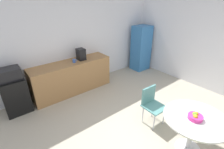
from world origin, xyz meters
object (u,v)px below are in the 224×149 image
round_table (194,124)px  chair_teal (151,101)px  fruit_bowl (195,116)px  coffee_maker (81,54)px  microwave (9,74)px  locker_cabinet (141,48)px  mug_white (74,61)px  mini_fridge (15,95)px

round_table → chair_teal: size_ratio=1.25×
fruit_bowl → coffee_maker: (-0.30, 3.19, 0.29)m
microwave → coffee_maker: size_ratio=1.50×
locker_cabinet → fruit_bowl: 3.75m
fruit_bowl → mug_white: 3.17m
microwave → mug_white: microwave is taller
round_table → mug_white: (-0.61, 3.12, 0.36)m
microwave → mug_white: 1.55m
mini_fridge → locker_cabinet: (4.22, -0.10, 0.38)m
microwave → coffee_maker: coffee_maker is taller
locker_cabinet → fruit_bowl: locker_cabinet is taller
locker_cabinet → chair_teal: size_ratio=1.94×
chair_teal → mug_white: bearing=106.5°
locker_cabinet → mug_white: size_ratio=12.49×
fruit_bowl → coffee_maker: coffee_maker is taller
coffee_maker → mini_fridge: bearing=180.0°
chair_teal → round_table: bearing=-92.5°
microwave → locker_cabinet: locker_cabinet is taller
microwave → fruit_bowl: (2.11, -3.19, -0.21)m
microwave → chair_teal: size_ratio=0.58×
microwave → mini_fridge: bearing=0.0°
locker_cabinet → coffee_maker: bearing=177.6°
fruit_bowl → mug_white: bearing=100.2°
round_table → mini_fridge: bearing=124.0°
mug_white → coffee_maker: 0.30m
round_table → mug_white: size_ratio=8.07×
microwave → round_table: 3.87m
chair_teal → fruit_bowl: 0.97m
locker_cabinet → microwave: bearing=178.6°
fruit_bowl → microwave: bearing=123.5°
fruit_bowl → mini_fridge: bearing=123.5°
mini_fridge → locker_cabinet: locker_cabinet is taller
mini_fridge → microwave: microwave is taller
locker_cabinet → round_table: bearing=-123.8°
mini_fridge → round_table: 3.86m
microwave → coffee_maker: bearing=0.0°
locker_cabinet → coffee_maker: (-2.41, 0.10, 0.25)m
fruit_bowl → coffee_maker: 3.22m
mini_fridge → coffee_maker: (1.81, 0.00, 0.63)m
round_table → fruit_bowl: (-0.04, -0.00, 0.19)m
mini_fridge → locker_cabinet: size_ratio=0.53×
mini_fridge → round_table: mini_fridge is taller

